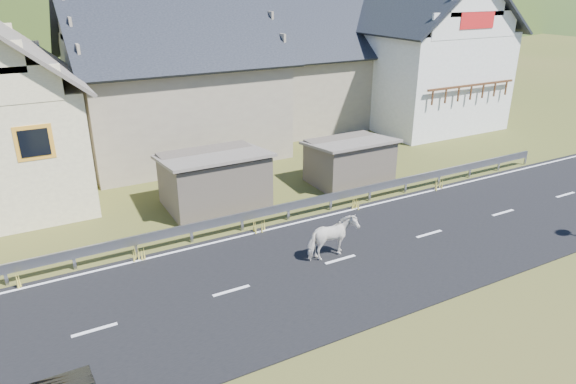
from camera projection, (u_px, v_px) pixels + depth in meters
ground at (340, 260)px, 17.45m from camera, size 160.00×160.00×0.00m
road at (340, 260)px, 17.44m from camera, size 60.00×7.00×0.04m
lane_markings at (340, 259)px, 17.43m from camera, size 60.00×6.60×0.01m
guardrail at (288, 207)px, 20.23m from camera, size 28.10×0.09×0.75m
shed_left at (214, 180)px, 21.43m from camera, size 4.30×3.30×2.40m
shed_right at (349, 162)px, 23.94m from camera, size 3.80×2.90×2.20m
house_stone_a at (171, 66)px, 27.45m from camera, size 10.80×9.80×8.90m
house_stone_b at (312, 57)px, 33.65m from camera, size 9.80×8.80×8.10m
house_white at (414, 44)px, 33.55m from camera, size 8.80×10.80×9.70m
mountain at (52, 74)px, 173.55m from camera, size 440.00×280.00×260.00m
horse at (332, 238)px, 17.30m from camera, size 0.92×1.80×1.48m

